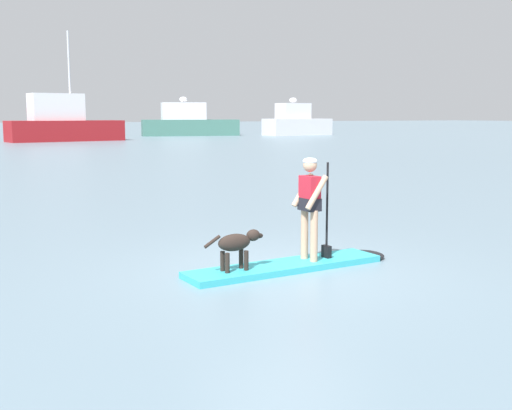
# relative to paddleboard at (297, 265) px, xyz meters

# --- Properties ---
(ground_plane) EXTENTS (400.00, 400.00, 0.00)m
(ground_plane) POSITION_rel_paddleboard_xyz_m (-0.23, -0.02, -0.05)
(ground_plane) COLOR slate
(paddleboard) EXTENTS (3.63, 0.94, 0.10)m
(paddleboard) POSITION_rel_paddleboard_xyz_m (0.00, 0.00, 0.00)
(paddleboard) COLOR #33B2BF
(paddleboard) RESTS_ON ground_plane
(person_paddler) EXTENTS (0.62, 0.50, 1.64)m
(person_paddler) POSITION_rel_paddleboard_xyz_m (0.25, 0.02, 1.00)
(person_paddler) COLOR tan
(person_paddler) RESTS_ON paddleboard
(dog) EXTENTS (1.00, 0.26, 0.60)m
(dog) POSITION_rel_paddleboard_xyz_m (-1.09, -0.07, 0.45)
(dog) COLOR #2D231E
(dog) RESTS_ON paddleboard
(moored_boat_center) EXTENTS (10.65, 4.45, 9.93)m
(moored_boat_center) POSITION_rel_paddleboard_xyz_m (5.99, 52.05, 1.56)
(moored_boat_center) COLOR maroon
(moored_boat_center) RESTS_ON ground_plane
(moored_boat_far_port) EXTENTS (11.38, 4.91, 4.44)m
(moored_boat_far_port) POSITION_rel_paddleboard_xyz_m (21.80, 61.18, 1.39)
(moored_boat_far_port) COLOR #3F7266
(moored_boat_far_port) RESTS_ON ground_plane
(moored_boat_far_starboard) EXTENTS (8.21, 3.70, 4.39)m
(moored_boat_far_starboard) POSITION_rel_paddleboard_xyz_m (33.80, 57.11, 1.39)
(moored_boat_far_starboard) COLOR silver
(moored_boat_far_starboard) RESTS_ON ground_plane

